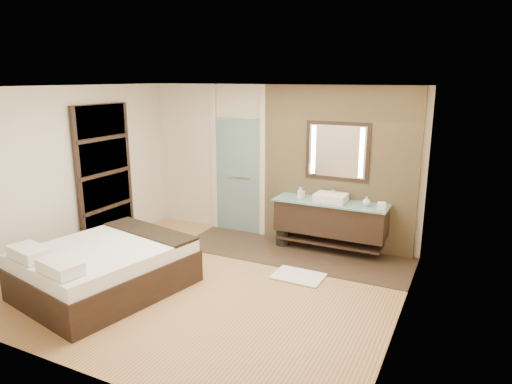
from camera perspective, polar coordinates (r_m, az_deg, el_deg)
The scene contains 15 objects.
floor at distance 6.54m, azimuth -5.50°, elevation -11.41°, with size 5.00×5.00×0.00m, color olive.
tile_strip at distance 7.61m, azimuth 4.75°, elevation -7.55°, with size 3.80×1.30×0.01m, color #36271D.
stone_wall at distance 7.64m, azimuth 10.13°, elevation 2.87°, with size 2.60×0.08×2.70m, color tan.
vanity at distance 7.56m, azimuth 9.26°, elevation -3.24°, with size 1.85×0.55×0.88m.
mirror_unit at distance 7.54m, azimuth 10.12°, elevation 5.04°, with size 1.06×0.04×0.96m.
frosted_door at distance 8.36m, azimuth -2.22°, elevation 2.60°, with size 1.10×0.12×2.70m.
shoji_partition at distance 8.05m, azimuth -18.34°, elevation 1.93°, with size 0.06×1.20×2.40m.
bed at distance 6.54m, azimuth -18.32°, elevation -9.00°, with size 2.01×2.32×0.78m.
bath_mat at distance 6.75m, azimuth 5.32°, elevation -10.41°, with size 0.72×0.50×0.02m, color white.
waste_bin at distance 7.89m, azimuth 3.34°, elevation -5.67°, with size 0.23×0.23×0.29m, color black.
tissue_box at distance 7.20m, azimuth 15.42°, elevation -1.67°, with size 0.12×0.12×0.10m, color white.
soap_bottle_a at distance 7.51m, azimuth 5.48°, elevation -0.16°, with size 0.08×0.08×0.21m, color silver.
soap_bottle_b at distance 7.59m, azimuth 5.72°, elevation -0.12°, with size 0.08×0.08×0.18m, color #B2B2B2.
soap_bottle_c at distance 7.30m, azimuth 13.64°, elevation -1.15°, with size 0.11×0.11×0.15m, color #BCEDE2.
cup at distance 7.35m, azimuth 13.61°, elevation -1.29°, with size 0.11×0.11×0.09m, color silver.
Camera 1 is at (3.12, -5.01, 2.81)m, focal length 32.00 mm.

